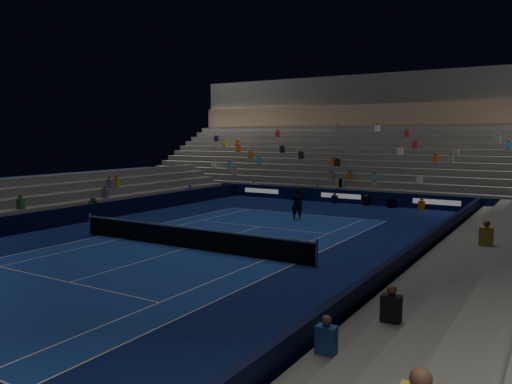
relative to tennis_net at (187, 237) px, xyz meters
name	(u,v)px	position (x,y,z in m)	size (l,w,h in m)	color
ground	(187,248)	(0.00, 0.00, -0.50)	(90.00, 90.00, 0.00)	#0D1B53
court_surface	(187,248)	(0.00, 0.00, -0.50)	(10.97, 23.77, 0.01)	#1B4097
sponsor_barrier_far	(341,196)	(0.00, 18.50, 0.00)	(44.00, 0.25, 1.00)	#080D32
sponsor_barrier_east	(402,265)	(9.70, 0.00, 0.00)	(0.25, 37.00, 1.00)	black
sponsor_barrier_west	(49,219)	(-9.70, 0.00, 0.00)	(0.25, 37.00, 1.00)	black
grandstand_main	(381,155)	(0.00, 27.90, 2.87)	(44.00, 15.20, 11.20)	#64635F
grandstand_east	(512,267)	(13.17, 0.00, 0.41)	(5.00, 37.00, 2.50)	slate
grandstand_west	(10,207)	(-13.17, 0.00, 0.41)	(5.00, 37.00, 2.50)	slate
tennis_net	(187,237)	(0.00, 0.00, 0.00)	(12.90, 0.10, 1.10)	#B2B2B7
tennis_player	(297,204)	(0.72, 9.56, 0.50)	(0.73, 0.48, 2.00)	black
broadcast_camera	(391,203)	(3.99, 17.94, -0.19)	(0.50, 0.94, 0.62)	black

